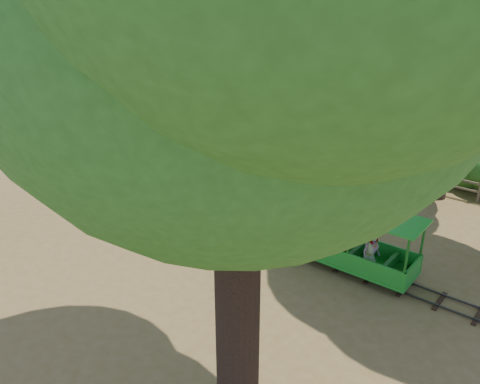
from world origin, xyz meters
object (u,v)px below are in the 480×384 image
Objects in this scene: locomotive at (183,169)px; fence at (328,156)px; carriage_front at (250,212)px; carriage_rear at (357,247)px.

fence is at bearing 75.82° from locomotive.
carriage_front is 0.20× the size of fence.
fence is (-1.35, 8.00, -0.23)m from carriage_front.
carriage_rear is at bearing -0.38° from locomotive.
carriage_front is at bearing -80.40° from fence.
carriage_front is 4.08m from carriage_rear.
locomotive is at bearing -104.18° from fence.
carriage_front is 8.12m from fence.
carriage_rear is 0.20× the size of fence.
fence is (2.01, 7.95, -1.07)m from locomotive.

